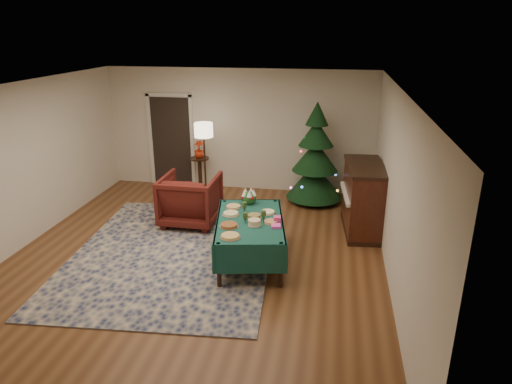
% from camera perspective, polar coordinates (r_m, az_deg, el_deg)
% --- Properties ---
extents(room_shell, '(7.00, 7.00, 7.00)m').
position_cam_1_polar(room_shell, '(7.00, -8.02, 1.64)').
color(room_shell, '#593319').
rests_on(room_shell, ground).
extents(doorway, '(1.08, 0.04, 2.16)m').
position_cam_1_polar(doorway, '(10.75, -10.53, 6.55)').
color(doorway, black).
rests_on(doorway, ground).
extents(rug, '(3.50, 4.42, 0.02)m').
position_cam_1_polar(rug, '(7.75, -10.25, -7.39)').
color(rug, '#131E48').
rests_on(rug, ground).
extents(buffet_table, '(1.36, 1.96, 0.70)m').
position_cam_1_polar(buffet_table, '(7.16, -0.77, -4.52)').
color(buffet_table, black).
rests_on(buffet_table, ground).
extents(platter_0, '(0.30, 0.30, 0.04)m').
position_cam_1_polar(platter_0, '(6.53, -3.24, -5.55)').
color(platter_0, silver).
rests_on(platter_0, buffet_table).
extents(platter_1, '(0.29, 0.29, 0.05)m').
position_cam_1_polar(platter_1, '(6.87, -3.40, -4.20)').
color(platter_1, silver).
rests_on(platter_1, buffet_table).
extents(platter_2, '(0.22, 0.22, 0.10)m').
position_cam_1_polar(platter_2, '(6.89, -0.20, -3.85)').
color(platter_2, silver).
rests_on(platter_2, buffet_table).
extents(platter_3, '(0.24, 0.24, 0.04)m').
position_cam_1_polar(platter_3, '(7.00, 1.88, -3.74)').
color(platter_3, silver).
rests_on(platter_3, buffet_table).
extents(platter_4, '(0.28, 0.28, 0.05)m').
position_cam_1_polar(platter_4, '(7.28, -3.17, -2.75)').
color(platter_4, silver).
rests_on(platter_4, buffet_table).
extents(platter_5, '(0.23, 0.23, 0.07)m').
position_cam_1_polar(platter_5, '(7.14, -0.22, -3.09)').
color(platter_5, silver).
rests_on(platter_5, buffet_table).
extents(platter_6, '(0.25, 0.25, 0.04)m').
position_cam_1_polar(platter_6, '(7.35, 1.48, -2.54)').
color(platter_6, silver).
rests_on(platter_6, buffet_table).
extents(platter_7, '(0.27, 0.27, 0.04)m').
position_cam_1_polar(platter_7, '(7.57, -2.84, -1.84)').
color(platter_7, silver).
rests_on(platter_7, buffet_table).
extents(goblet_0, '(0.07, 0.07, 0.16)m').
position_cam_1_polar(goblet_0, '(7.39, -1.45, -1.83)').
color(goblet_0, '#2D471E').
rests_on(goblet_0, buffet_table).
extents(goblet_1, '(0.07, 0.07, 0.16)m').
position_cam_1_polar(goblet_1, '(7.05, 0.96, -2.93)').
color(goblet_1, '#2D471E').
rests_on(goblet_1, buffet_table).
extents(goblet_2, '(0.07, 0.07, 0.16)m').
position_cam_1_polar(goblet_2, '(6.98, -1.35, -3.18)').
color(goblet_2, '#2D471E').
rests_on(goblet_2, buffet_table).
extents(napkin_stack, '(0.16, 0.16, 0.04)m').
position_cam_1_polar(napkin_stack, '(6.85, 2.50, -4.27)').
color(napkin_stack, '#FA45B9').
rests_on(napkin_stack, buffet_table).
extents(gift_box, '(0.13, 0.13, 0.09)m').
position_cam_1_polar(gift_box, '(7.01, 2.66, -3.43)').
color(gift_box, '#DD3D83').
rests_on(gift_box, buffet_table).
extents(centerpiece, '(0.25, 0.25, 0.29)m').
position_cam_1_polar(centerpiece, '(7.71, -0.90, -0.59)').
color(centerpiece, '#1E4C1E').
rests_on(centerpiece, buffet_table).
extents(armchair, '(1.03, 0.96, 1.05)m').
position_cam_1_polar(armchair, '(8.62, -8.21, -0.64)').
color(armchair, '#511611').
rests_on(armchair, ground).
extents(floor_lamp, '(0.40, 0.40, 1.63)m').
position_cam_1_polar(floor_lamp, '(9.76, -6.55, 7.14)').
color(floor_lamp, '#A57F3F').
rests_on(floor_lamp, ground).
extents(side_table, '(0.43, 0.43, 0.76)m').
position_cam_1_polar(side_table, '(10.42, -7.00, 2.19)').
color(side_table, black).
rests_on(side_table, ground).
extents(potted_plant, '(0.22, 0.39, 0.22)m').
position_cam_1_polar(potted_plant, '(10.28, -7.12, 4.85)').
color(potted_plant, '#B6280D').
rests_on(potted_plant, side_table).
extents(christmas_tree, '(1.30, 1.30, 2.13)m').
position_cam_1_polar(christmas_tree, '(9.58, 7.42, 4.22)').
color(christmas_tree, black).
rests_on(christmas_tree, ground).
extents(piano, '(0.79, 1.49, 1.25)m').
position_cam_1_polar(piano, '(8.43, 13.24, -0.85)').
color(piano, black).
rests_on(piano, ground).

